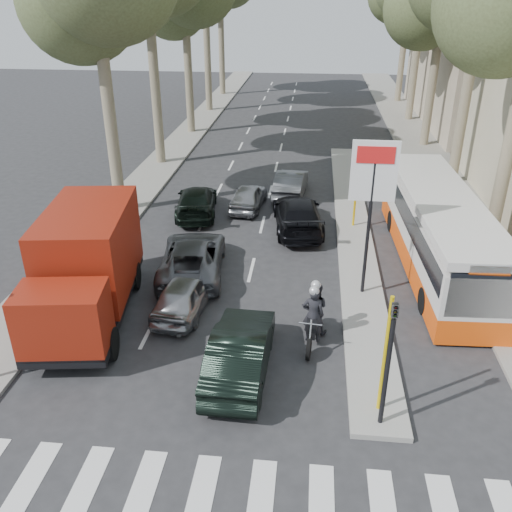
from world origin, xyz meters
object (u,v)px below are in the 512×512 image
at_px(dark_hatchback, 240,351).
at_px(motorcycle, 314,313).
at_px(silver_hatchback, 185,294).
at_px(city_bus, 438,229).
at_px(red_truck, 86,265).

height_order(dark_hatchback, motorcycle, motorcycle).
distance_m(silver_hatchback, dark_hatchback, 3.86).
bearing_deg(city_bus, dark_hatchback, -134.40).
distance_m(red_truck, city_bus, 12.98).
height_order(red_truck, city_bus, red_truck).
height_order(silver_hatchback, dark_hatchback, dark_hatchback).
bearing_deg(silver_hatchback, dark_hatchback, 132.25).
distance_m(dark_hatchback, motorcycle, 2.80).
distance_m(silver_hatchback, red_truck, 3.32).
xyz_separation_m(city_bus, motorcycle, (-4.68, -5.49, -0.64)).
distance_m(red_truck, motorcycle, 7.43).
bearing_deg(motorcycle, city_bus, 55.37).
relative_size(silver_hatchback, city_bus, 0.33).
height_order(city_bus, motorcycle, city_bus).
bearing_deg(dark_hatchback, city_bus, -130.66).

